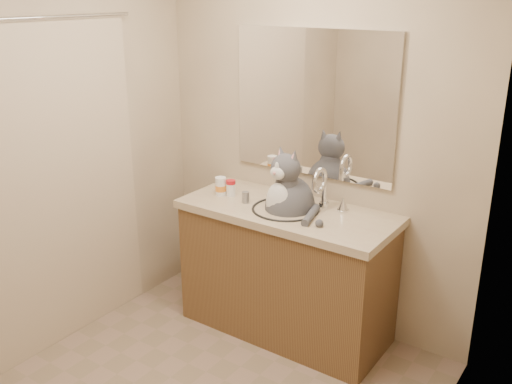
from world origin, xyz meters
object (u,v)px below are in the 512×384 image
at_px(cat, 289,203).
at_px(pill_bottle_redcap, 231,188).
at_px(grey_canister, 246,197).
at_px(pill_bottle_orange, 221,187).

relative_size(cat, pill_bottle_redcap, 5.73).
height_order(cat, grey_canister, cat).
bearing_deg(cat, pill_bottle_orange, -164.56).
bearing_deg(cat, pill_bottle_redcap, -167.53).
xyz_separation_m(cat, grey_canister, (-0.27, -0.07, 0.00)).
bearing_deg(pill_bottle_redcap, grey_canister, -18.29).
height_order(pill_bottle_redcap, pill_bottle_orange, pill_bottle_orange).
bearing_deg(pill_bottle_redcap, pill_bottle_orange, -155.29).
xyz_separation_m(pill_bottle_redcap, pill_bottle_orange, (-0.06, -0.03, 0.00)).
xyz_separation_m(cat, pill_bottle_redcap, (-0.43, -0.02, 0.02)).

